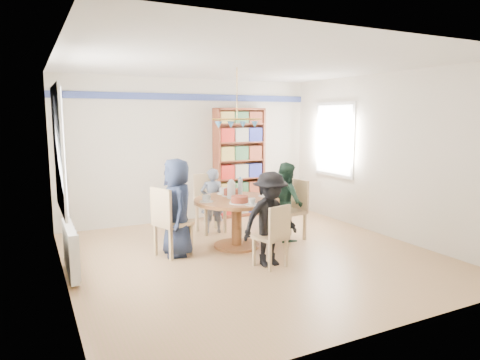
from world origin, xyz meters
TOP-DOWN VIEW (x-y plane):
  - ground at (0.00, 0.00)m, footprint 5.00×5.00m
  - room_shell at (-0.26, 0.87)m, footprint 5.00×5.00m
  - radiator at (-2.42, 0.30)m, footprint 0.12×1.00m
  - dining_table at (-0.02, 0.48)m, footprint 1.30×1.30m
  - chair_left at (-1.09, 0.50)m, footprint 0.57×0.57m
  - chair_right at (1.01, 0.47)m, footprint 0.49×0.49m
  - chair_far at (-0.05, 1.53)m, footprint 0.47×0.47m
  - chair_near at (0.02, -0.57)m, footprint 0.46×0.46m
  - person_left at (-0.95, 0.52)m, footprint 0.53×0.74m
  - person_right at (0.88, 0.48)m, footprint 0.57×0.69m
  - person_far at (-0.04, 1.39)m, footprint 0.46×0.36m
  - person_near at (0.01, -0.47)m, footprint 0.85×0.52m
  - bookshelf at (0.96, 2.34)m, footprint 1.02×0.31m
  - tableware at (-0.04, 0.50)m, footprint 1.19×1.19m

SIDE VIEW (x-z plane):
  - ground at x=0.00m, z-range 0.00..0.00m
  - radiator at x=-2.42m, z-range 0.05..0.65m
  - chair_near at x=0.02m, z-range 0.04..0.89m
  - chair_right at x=1.01m, z-range 0.05..1.02m
  - chair_left at x=-1.09m, z-range 0.05..1.05m
  - chair_far at x=-0.05m, z-range 0.05..1.06m
  - dining_table at x=-0.02m, z-range 0.18..0.93m
  - person_far at x=-0.04m, z-range 0.00..1.12m
  - person_right at x=0.88m, z-range 0.00..1.27m
  - person_near at x=0.01m, z-range 0.00..1.27m
  - person_left at x=-0.95m, z-range 0.00..1.41m
  - tableware at x=-0.04m, z-range 0.66..0.98m
  - bookshelf at x=0.96m, z-range -0.02..2.14m
  - room_shell at x=-0.26m, z-range -0.85..4.15m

